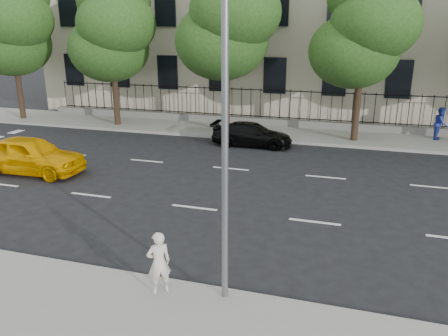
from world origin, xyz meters
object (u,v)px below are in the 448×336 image
Objects in this scene: yellow_taxi at (30,155)px; black_sedan at (252,134)px; street_light at (233,61)px; woman_near at (159,263)px.

black_sedan is (7.79, 6.98, -0.18)m from yellow_taxi.
street_light is at bearing -169.67° from black_sedan.
street_light is at bearing 169.89° from woman_near.
woman_near is (1.10, -13.61, 0.28)m from black_sedan.
yellow_taxi is 10.46m from black_sedan.
street_light is 1.96× the size of black_sedan.
black_sedan is at bearing -49.31° from yellow_taxi.
woman_near is (8.89, -6.64, 0.10)m from yellow_taxi.
woman_near is (-1.42, -0.81, -4.27)m from street_light.
black_sedan is at bearing -124.98° from woman_near.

